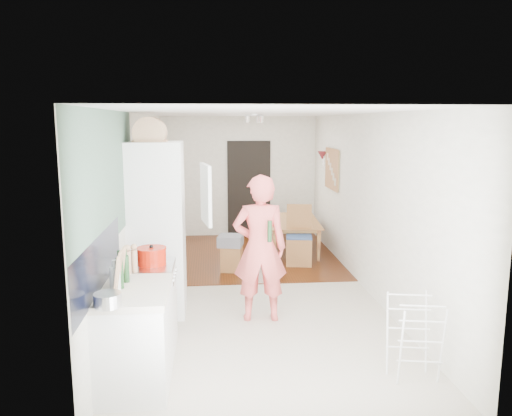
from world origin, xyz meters
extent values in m
cube|color=beige|center=(0.00, 0.00, 0.00)|extent=(3.20, 7.00, 0.01)
cube|color=#521F09|center=(0.00, 1.85, 0.01)|extent=(3.20, 3.30, 0.01)
cube|color=slate|center=(-1.59, -2.00, 1.85)|extent=(0.02, 3.00, 1.30)
cube|color=black|center=(-1.59, -2.55, 1.15)|extent=(0.02, 1.90, 0.50)
cube|color=black|center=(0.20, 3.48, 1.00)|extent=(0.90, 0.04, 2.00)
cube|color=white|center=(-1.30, -2.55, 0.43)|extent=(0.60, 0.90, 0.86)
cube|color=beige|center=(-1.30, -2.55, 0.89)|extent=(0.62, 0.92, 0.06)
cube|color=white|center=(-1.30, -1.80, 0.44)|extent=(0.60, 0.60, 0.88)
cube|color=silver|center=(-1.30, -1.80, 0.90)|extent=(0.60, 0.60, 0.04)
cube|color=white|center=(-1.27, -0.78, 1.07)|extent=(0.66, 0.66, 2.15)
cube|color=white|center=(-0.66, -1.08, 1.55)|extent=(0.14, 0.56, 0.70)
cube|color=white|center=(-0.96, -0.78, 1.55)|extent=(0.02, 0.52, 0.66)
cube|color=#D3B575|center=(1.58, 1.90, 1.55)|extent=(0.03, 0.90, 0.70)
cube|color=#B07E41|center=(1.57, 1.90, 1.55)|extent=(0.00, 0.94, 0.74)
cone|color=maroon|center=(1.54, 2.55, 1.75)|extent=(0.18, 0.18, 0.16)
imported|color=#F4615E|center=(-0.03, -1.11, 1.05)|extent=(0.78, 0.53, 2.10)
imported|color=#B07E41|center=(0.94, 2.10, 0.25)|extent=(0.88, 1.46, 0.50)
cube|color=gray|center=(-0.30, 0.92, 0.50)|extent=(0.45, 0.45, 0.17)
cylinder|color=red|center=(-1.23, -1.79, 1.01)|extent=(0.34, 0.34, 0.18)
cylinder|color=silver|center=(-1.44, -2.98, 0.98)|extent=(0.26, 0.26, 0.11)
cylinder|color=#1D411F|center=(0.07, -1.30, 1.14)|extent=(0.05, 0.05, 0.25)
cylinder|color=#1D411F|center=(-1.42, -2.53, 1.06)|extent=(0.08, 0.08, 0.28)
cylinder|color=#1D411F|center=(-1.39, -2.36, 1.05)|extent=(0.07, 0.07, 0.25)
cylinder|color=silver|center=(-1.44, -2.63, 1.04)|extent=(0.12, 0.12, 0.23)
cylinder|color=tan|center=(-1.42, -2.09, 1.03)|extent=(0.06, 0.06, 0.22)
cylinder|color=tan|center=(-1.37, -2.02, 1.03)|extent=(0.07, 0.07, 0.22)
camera|label=1|loc=(-0.60, -6.88, 2.38)|focal=35.00mm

